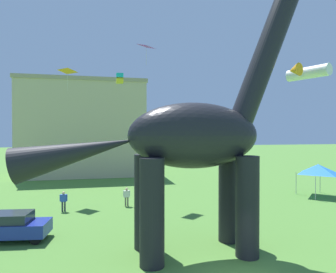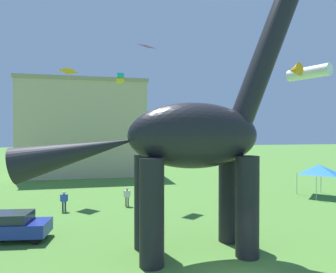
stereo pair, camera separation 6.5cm
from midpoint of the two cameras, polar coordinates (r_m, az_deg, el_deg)
dinosaur_sculpture at (r=14.96m, az=4.63°, el=0.18°), size 15.44×3.27×16.14m
parked_sedan_left at (r=19.42m, az=-28.03°, el=-14.80°), size 4.40×2.32×1.55m
person_near_flyer at (r=24.50m, az=-19.28°, el=-11.20°), size 0.57×0.25×1.52m
person_far_spectator at (r=25.00m, az=-7.93°, el=-10.94°), size 0.56×0.25×1.50m
festival_canopy_tent at (r=31.59m, az=26.53°, el=-5.56°), size 3.15×3.15×3.00m
kite_near_low at (r=29.64m, az=-18.60°, el=11.67°), size 1.91×1.91×1.89m
kite_trailing at (r=33.83m, az=-9.21°, el=10.84°), size 0.76×0.76×1.07m
kite_high_right at (r=28.38m, az=-4.23°, el=16.67°), size 1.88×1.84×1.91m
kite_mid_center at (r=20.62m, az=24.49°, el=11.04°), size 2.66×2.73×0.78m
background_building_block at (r=45.11m, az=-15.57°, el=1.54°), size 16.86×10.73×13.19m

